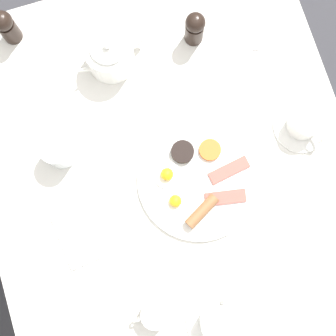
# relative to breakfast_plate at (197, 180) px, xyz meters

# --- Properties ---
(ground_plane) EXTENTS (8.00, 8.00, 0.00)m
(ground_plane) POSITION_rel_breakfast_plate_xyz_m (0.06, -0.05, -0.71)
(ground_plane) COLOR #333338
(table) EXTENTS (0.91, 1.04, 0.70)m
(table) POSITION_rel_breakfast_plate_xyz_m (0.06, -0.05, -0.08)
(table) COLOR silver
(table) RESTS_ON ground_plane
(breakfast_plate) EXTENTS (0.30, 0.30, 0.04)m
(breakfast_plate) POSITION_rel_breakfast_plate_xyz_m (0.00, 0.00, 0.00)
(breakfast_plate) COLOR white
(breakfast_plate) RESTS_ON table
(teapot_near) EXTENTS (0.20, 0.12, 0.11)m
(teapot_near) POSITION_rel_breakfast_plate_xyz_m (0.11, -0.35, 0.04)
(teapot_near) COLOR white
(teapot_near) RESTS_ON table
(teacup_with_saucer_left) EXTENTS (0.14, 0.14, 0.07)m
(teacup_with_saucer_left) POSITION_rel_breakfast_plate_xyz_m (-0.29, -0.05, 0.02)
(teacup_with_saucer_left) COLOR white
(teacup_with_saucer_left) RESTS_ON table
(teacup_with_saucer_right) EXTENTS (0.14, 0.14, 0.07)m
(teacup_with_saucer_right) POSITION_rel_breakfast_plate_xyz_m (0.06, 0.32, 0.02)
(teacup_with_saucer_right) COLOR white
(teacup_with_saucer_right) RESTS_ON table
(water_glass_tall) EXTENTS (0.08, 0.08, 0.08)m
(water_glass_tall) POSITION_rel_breakfast_plate_xyz_m (0.30, -0.16, 0.03)
(water_glass_tall) COLOR white
(water_glass_tall) RESTS_ON table
(creamer_jug) EXTENTS (0.09, 0.06, 0.06)m
(creamer_jug) POSITION_rel_breakfast_plate_xyz_m (0.19, 0.27, 0.02)
(creamer_jug) COLOR white
(creamer_jug) RESTS_ON table
(pepper_grinder) EXTENTS (0.05, 0.05, 0.11)m
(pepper_grinder) POSITION_rel_breakfast_plate_xyz_m (-0.10, -0.35, 0.05)
(pepper_grinder) COLOR black
(pepper_grinder) RESTS_ON table
(salt_grinder) EXTENTS (0.05, 0.05, 0.11)m
(salt_grinder) POSITION_rel_breakfast_plate_xyz_m (0.33, -0.49, 0.05)
(salt_grinder) COLOR black
(salt_grinder) RESTS_ON table
(napkin_folded) EXTENTS (0.10, 0.15, 0.01)m
(napkin_folded) POSITION_rel_breakfast_plate_xyz_m (0.32, 0.04, -0.01)
(napkin_folded) COLOR white
(napkin_folded) RESTS_ON table
(fork_by_plate) EXTENTS (0.06, 0.18, 0.00)m
(fork_by_plate) POSITION_rel_breakfast_plate_xyz_m (-0.27, -0.36, -0.01)
(fork_by_plate) COLOR silver
(fork_by_plate) RESTS_ON table
(knife_by_plate) EXTENTS (0.21, 0.09, 0.00)m
(knife_by_plate) POSITION_rel_breakfast_plate_xyz_m (0.38, 0.26, -0.01)
(knife_by_plate) COLOR silver
(knife_by_plate) RESTS_ON table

